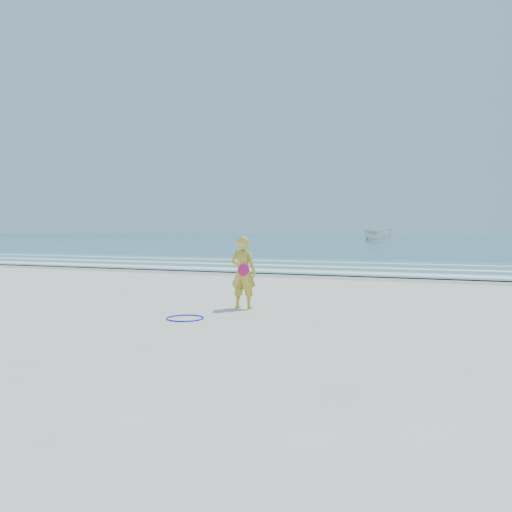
% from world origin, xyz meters
% --- Properties ---
extents(ground, '(400.00, 400.00, 0.00)m').
position_xyz_m(ground, '(0.00, 0.00, 0.00)').
color(ground, silver).
rests_on(ground, ground).
extents(wet_sand, '(400.00, 2.40, 0.00)m').
position_xyz_m(wet_sand, '(0.00, 9.00, 0.00)').
color(wet_sand, '#B2A893').
rests_on(wet_sand, ground).
extents(ocean, '(400.00, 190.00, 0.04)m').
position_xyz_m(ocean, '(0.00, 105.00, 0.02)').
color(ocean, '#19727F').
rests_on(ocean, ground).
extents(shallow, '(400.00, 10.00, 0.01)m').
position_xyz_m(shallow, '(0.00, 14.00, 0.04)').
color(shallow, '#59B7AD').
rests_on(shallow, ocean).
extents(foam_near, '(400.00, 1.40, 0.01)m').
position_xyz_m(foam_near, '(0.00, 10.30, 0.05)').
color(foam_near, white).
rests_on(foam_near, shallow).
extents(foam_mid, '(400.00, 0.90, 0.01)m').
position_xyz_m(foam_mid, '(0.00, 13.20, 0.05)').
color(foam_mid, white).
rests_on(foam_mid, shallow).
extents(foam_far, '(400.00, 0.60, 0.01)m').
position_xyz_m(foam_far, '(0.00, 16.50, 0.05)').
color(foam_far, white).
rests_on(foam_far, shallow).
extents(hoop, '(0.89, 0.89, 0.03)m').
position_xyz_m(hoop, '(0.86, -1.02, 0.01)').
color(hoop, '#0D13F0').
rests_on(hoop, ground).
extents(boat, '(5.32, 3.58, 1.92)m').
position_xyz_m(boat, '(-4.68, 72.00, 1.00)').
color(boat, silver).
rests_on(boat, ocean).
extents(woman, '(0.60, 0.42, 1.63)m').
position_xyz_m(woman, '(1.45, 0.60, 0.82)').
color(woman, gold).
rests_on(woman, ground).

